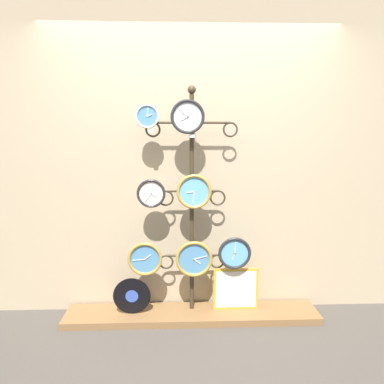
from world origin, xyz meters
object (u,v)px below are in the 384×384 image
clock_bottom_left (145,259)px  picture_frame (236,289)px  clock_bottom_center (194,259)px  clock_bottom_right (235,253)px  clock_middle_left (151,193)px  clock_top_center (188,117)px  clock_middle_center (194,192)px  display_stand (192,232)px  clock_top_left (147,116)px  vinyl_record (132,296)px

clock_bottom_left → picture_frame: (0.78, 0.08, -0.32)m
clock_bottom_center → clock_bottom_right: (0.34, 0.01, 0.04)m
clock_bottom_center → clock_bottom_right: bearing=2.4°
clock_bottom_center → picture_frame: 0.49m
clock_middle_left → clock_top_center: bearing=-1.1°
clock_middle_left → clock_middle_center: (0.35, -0.00, 0.01)m
display_stand → clock_middle_left: (-0.34, -0.08, 0.36)m
clock_middle_left → clock_bottom_center: bearing=-3.7°
clock_middle_left → clock_bottom_left: clock_middle_left is taller
clock_top_left → vinyl_record: bearing=-176.5°
clock_middle_center → clock_top_left: bearing=178.0°
clock_top_left → clock_bottom_center: clock_top_left is taller
clock_middle_center → clock_top_center: bearing=-175.0°
clock_bottom_left → clock_bottom_center: 0.41m
clock_bottom_right → display_stand: bearing=166.0°
clock_middle_center → clock_bottom_right: clock_middle_center is taller
picture_frame → clock_bottom_right: bearing=-114.2°
clock_middle_left → clock_top_left: bearing=150.3°
clock_middle_left → clock_middle_center: bearing=-0.2°
clock_top_left → clock_middle_left: clock_top_left is taller
clock_middle_center → vinyl_record: size_ratio=0.90×
vinyl_record → clock_top_left: bearing=3.5°
clock_top_left → vinyl_record: clock_top_left is taller
clock_middle_left → clock_bottom_left: size_ratio=0.82×
clock_top_left → clock_bottom_right: 1.34m
clock_bottom_right → picture_frame: bearing=65.8°
clock_middle_left → clock_bottom_center: size_ratio=0.75×
display_stand → clock_bottom_left: display_stand is taller
clock_top_center → clock_middle_center: size_ratio=0.94×
clock_top_center → clock_bottom_left: 1.22m
clock_bottom_right → clock_top_left: bearing=178.4°
clock_top_center → picture_frame: size_ratio=0.69×
clock_bottom_right → picture_frame: size_ratio=0.71×
clock_bottom_right → clock_bottom_left: bearing=-178.4°
clock_middle_left → vinyl_record: 0.91m
clock_bottom_left → display_stand: bearing=15.6°
clock_top_left → clock_middle_center: (0.37, -0.01, -0.61)m
clock_bottom_center → clock_middle_center: bearing=88.1°
clock_bottom_left → clock_bottom_center: bearing=0.9°
clock_bottom_right → vinyl_record: size_ratio=0.87×
vinyl_record → clock_bottom_left: bearing=-14.3°
clock_top_center → display_stand: bearing=67.4°
vinyl_record → clock_bottom_center: bearing=-2.6°
clock_bottom_center → display_stand: bearing=98.3°
clock_top_left → clock_bottom_left: 1.17m
clock_middle_center → clock_bottom_center: size_ratio=0.92×
clock_middle_left → clock_bottom_center: (0.35, -0.02, -0.56)m
display_stand → clock_top_center: display_stand is taller
vinyl_record → display_stand: bearing=8.8°
display_stand → clock_bottom_left: size_ratio=6.84×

